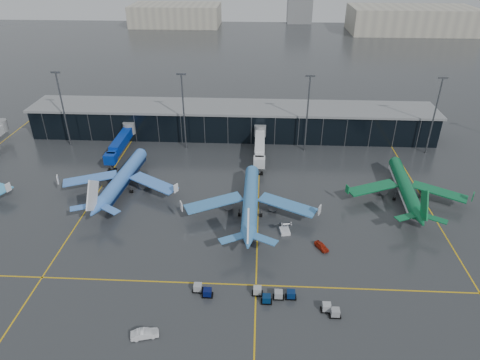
{
  "coord_description": "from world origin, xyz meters",
  "views": [
    {
      "loc": [
        10.07,
        -80.69,
        62.18
      ],
      "look_at": [
        5.0,
        18.0,
        6.0
      ],
      "focal_mm": 32.0,
      "sensor_mm": 36.0,
      "label": 1
    }
  ],
  "objects_px": {
    "baggage_carts": "(269,298)",
    "mobile_airstair": "(285,229)",
    "airliner_klm_near": "(251,191)",
    "airliner_arkefly": "(122,170)",
    "airliner_aer_lingus": "(406,179)",
    "service_van_red": "(322,246)",
    "service_van_white": "(145,334)"
  },
  "relations": [
    {
      "from": "airliner_klm_near",
      "to": "airliner_arkefly",
      "type": "bearing_deg",
      "value": 164.41
    },
    {
      "from": "baggage_carts",
      "to": "airliner_arkefly",
      "type": "bearing_deg",
      "value": 134.68
    },
    {
      "from": "airliner_aer_lingus",
      "to": "baggage_carts",
      "type": "relative_size",
      "value": 1.31
    },
    {
      "from": "airliner_aer_lingus",
      "to": "baggage_carts",
      "type": "bearing_deg",
      "value": -128.65
    },
    {
      "from": "airliner_arkefly",
      "to": "service_van_white",
      "type": "bearing_deg",
      "value": -65.1
    },
    {
      "from": "airliner_arkefly",
      "to": "service_van_red",
      "type": "height_order",
      "value": "airliner_arkefly"
    },
    {
      "from": "airliner_aer_lingus",
      "to": "service_van_red",
      "type": "relative_size",
      "value": 9.32
    },
    {
      "from": "mobile_airstair",
      "to": "service_van_red",
      "type": "distance_m",
      "value": 10.1
    },
    {
      "from": "service_van_red",
      "to": "service_van_white",
      "type": "relative_size",
      "value": 0.82
    },
    {
      "from": "baggage_carts",
      "to": "mobile_airstair",
      "type": "xyz_separation_m",
      "value": [
        3.95,
        22.68,
        0.01
      ]
    },
    {
      "from": "airliner_klm_near",
      "to": "mobile_airstair",
      "type": "height_order",
      "value": "airliner_klm_near"
    },
    {
      "from": "airliner_arkefly",
      "to": "airliner_klm_near",
      "type": "height_order",
      "value": "airliner_klm_near"
    },
    {
      "from": "airliner_aer_lingus",
      "to": "mobile_airstair",
      "type": "distance_m",
      "value": 37.78
    },
    {
      "from": "airliner_aer_lingus",
      "to": "service_van_red",
      "type": "height_order",
      "value": "airliner_aer_lingus"
    },
    {
      "from": "mobile_airstair",
      "to": "service_van_white",
      "type": "xyz_separation_m",
      "value": [
        -26.18,
        -32.65,
        0.04
      ]
    },
    {
      "from": "service_van_white",
      "to": "airliner_klm_near",
      "type": "bearing_deg",
      "value": -38.52
    },
    {
      "from": "mobile_airstair",
      "to": "service_van_white",
      "type": "height_order",
      "value": "mobile_airstair"
    },
    {
      "from": "airliner_klm_near",
      "to": "airliner_aer_lingus",
      "type": "relative_size",
      "value": 1.07
    },
    {
      "from": "service_van_red",
      "to": "baggage_carts",
      "type": "bearing_deg",
      "value": -156.95
    },
    {
      "from": "airliner_klm_near",
      "to": "mobile_airstair",
      "type": "bearing_deg",
      "value": -44.3
    },
    {
      "from": "airliner_arkefly",
      "to": "airliner_klm_near",
      "type": "relative_size",
      "value": 0.98
    },
    {
      "from": "airliner_aer_lingus",
      "to": "airliner_klm_near",
      "type": "bearing_deg",
      "value": -163.49
    },
    {
      "from": "airliner_klm_near",
      "to": "service_van_white",
      "type": "distance_m",
      "value": 44.94
    },
    {
      "from": "service_van_red",
      "to": "service_van_white",
      "type": "distance_m",
      "value": 43.52
    },
    {
      "from": "baggage_carts",
      "to": "service_van_white",
      "type": "xyz_separation_m",
      "value": [
        -22.23,
        -9.96,
        0.05
      ]
    },
    {
      "from": "airliner_klm_near",
      "to": "service_van_red",
      "type": "relative_size",
      "value": 9.96
    },
    {
      "from": "service_van_white",
      "to": "airliner_aer_lingus",
      "type": "bearing_deg",
      "value": -64.84
    },
    {
      "from": "airliner_arkefly",
      "to": "baggage_carts",
      "type": "relative_size",
      "value": 1.37
    },
    {
      "from": "airliner_arkefly",
      "to": "baggage_carts",
      "type": "bearing_deg",
      "value": -40.21
    },
    {
      "from": "airliner_arkefly",
      "to": "airliner_klm_near",
      "type": "bearing_deg",
      "value": -10.46
    },
    {
      "from": "baggage_carts",
      "to": "mobile_airstair",
      "type": "bearing_deg",
      "value": 80.12
    },
    {
      "from": "airliner_klm_near",
      "to": "baggage_carts",
      "type": "distance_m",
      "value": 31.83
    }
  ]
}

